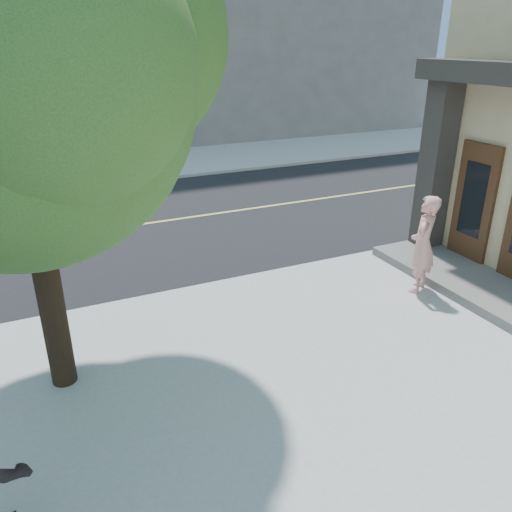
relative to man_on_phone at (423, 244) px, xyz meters
name	(u,v)px	position (x,y,z in m)	size (l,w,h in m)	color
sidewalk_ne	(228,121)	(5.40, 23.58, -1.04)	(29.00, 25.00, 0.12)	#ACACAC
man_on_phone	(423,244)	(0.00, 0.00, 0.00)	(0.72, 0.47, 1.97)	#EB9E94
street_tree	(16,42)	(-6.67, -0.11, 3.65)	(5.41, 4.92, 7.18)	black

